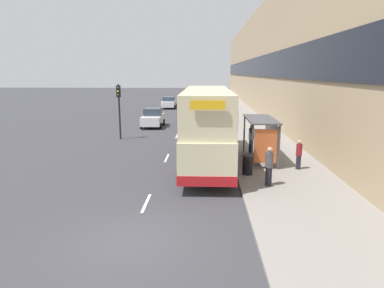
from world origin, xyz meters
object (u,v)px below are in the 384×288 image
object	(u,v)px
double_decker_bus_near	(207,125)
car_0	(153,118)
pedestrian_2	(251,138)
traffic_light_far_kerb	(119,102)
pedestrian_1	(269,166)
pedestrian_at_shelter	(299,154)
car_1	(169,103)
litter_bin	(248,164)
bus_shelter	(264,132)

from	to	relation	value
double_decker_bus_near	car_0	xyz separation A→B (m)	(-5.23, 13.70, -1.39)
pedestrian_2	traffic_light_far_kerb	xyz separation A→B (m)	(-9.77, 4.81, 1.87)
pedestrian_1	pedestrian_at_shelter	bearing A→B (deg)	53.34
pedestrian_1	pedestrian_2	xyz separation A→B (m)	(0.06, 6.68, 0.01)
double_decker_bus_near	car_1	bearing A→B (deg)	99.98
car_1	litter_bin	size ratio (longest dim) A/B	4.08
car_0	litter_bin	xyz separation A→B (m)	(7.31, -16.19, -0.22)
litter_bin	car_1	bearing A→B (deg)	102.63
pedestrian_at_shelter	traffic_light_far_kerb	size ratio (longest dim) A/B	0.36
bus_shelter	car_0	size ratio (longest dim) A/B	1.04
car_1	car_0	bearing A→B (deg)	91.03
bus_shelter	double_decker_bus_near	size ratio (longest dim) A/B	0.38
pedestrian_1	bus_shelter	bearing A→B (deg)	83.87
car_0	car_1	distance (m)	17.86
pedestrian_2	traffic_light_far_kerb	world-z (taller)	traffic_light_far_kerb
car_1	pedestrian_1	world-z (taller)	pedestrian_1
double_decker_bus_near	pedestrian_2	distance (m)	3.99
double_decker_bus_near	pedestrian_at_shelter	size ratio (longest dim) A/B	7.11
traffic_light_far_kerb	pedestrian_1	bearing A→B (deg)	-49.81
double_decker_bus_near	litter_bin	xyz separation A→B (m)	(2.08, -2.49, -1.62)
pedestrian_1	traffic_light_far_kerb	bearing A→B (deg)	130.19
pedestrian_2	pedestrian_at_shelter	bearing A→B (deg)	-62.41
bus_shelter	pedestrian_at_shelter	bearing A→B (deg)	-43.79
bus_shelter	double_decker_bus_near	world-z (taller)	double_decker_bus_near
pedestrian_2	litter_bin	bearing A→B (deg)	-99.39
car_1	bus_shelter	bearing A→B (deg)	105.74
pedestrian_at_shelter	pedestrian_1	bearing A→B (deg)	-126.66
bus_shelter	traffic_light_far_kerb	xyz separation A→B (m)	(-10.17, 7.13, 1.07)
bus_shelter	pedestrian_2	size ratio (longest dim) A/B	2.31
double_decker_bus_near	car_0	distance (m)	14.74
pedestrian_at_shelter	litter_bin	bearing A→B (deg)	-159.19
pedestrian_1	car_1	bearing A→B (deg)	103.19
litter_bin	car_0	bearing A→B (deg)	114.29
double_decker_bus_near	pedestrian_2	world-z (taller)	double_decker_bus_near
double_decker_bus_near	traffic_light_far_kerb	xyz separation A→B (m)	(-6.88, 7.28, 0.66)
pedestrian_1	traffic_light_far_kerb	size ratio (longest dim) A/B	0.41
car_0	traffic_light_far_kerb	world-z (taller)	traffic_light_far_kerb
car_1	pedestrian_at_shelter	bearing A→B (deg)	107.62
pedestrian_2	double_decker_bus_near	bearing A→B (deg)	-139.59
car_0	pedestrian_at_shelter	size ratio (longest dim) A/B	2.57
car_0	pedestrian_1	distance (m)	19.65
pedestrian_2	traffic_light_far_kerb	distance (m)	11.05
double_decker_bus_near	pedestrian_1	world-z (taller)	double_decker_bus_near
pedestrian_2	litter_bin	distance (m)	5.03
bus_shelter	pedestrian_at_shelter	size ratio (longest dim) A/B	2.67
pedestrian_at_shelter	litter_bin	distance (m)	3.05
pedestrian_at_shelter	traffic_light_far_kerb	xyz separation A→B (m)	(-11.79, 8.68, 2.00)
bus_shelter	litter_bin	bearing A→B (deg)	-114.91
pedestrian_2	bus_shelter	bearing A→B (deg)	-80.12
double_decker_bus_near	traffic_light_far_kerb	distance (m)	10.03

